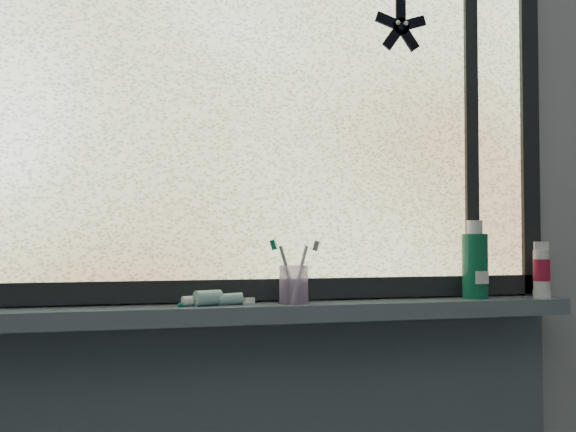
{
  "coord_description": "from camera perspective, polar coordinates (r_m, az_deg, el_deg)",
  "views": [
    {
      "loc": [
        -0.28,
        -0.25,
        1.18
      ],
      "look_at": [
        0.04,
        1.05,
        1.22
      ],
      "focal_mm": 40.0,
      "sensor_mm": 36.0,
      "label": 1
    }
  ],
  "objects": [
    {
      "name": "wall_back",
      "position": [
        1.58,
        -3.82,
        0.8
      ],
      "size": [
        3.0,
        0.01,
        2.5
      ],
      "primitive_type": "cube",
      "color": "#9EA3A8",
      "rests_on": "ground"
    },
    {
      "name": "windowsill",
      "position": [
        1.51,
        -3.34,
        -8.56
      ],
      "size": [
        1.62,
        0.14,
        0.04
      ],
      "primitive_type": "cube",
      "color": "#515F6C",
      "rests_on": "wall_back"
    },
    {
      "name": "window_pane",
      "position": [
        1.59,
        -3.65,
        10.94
      ],
      "size": [
        1.5,
        0.01,
        1.0
      ],
      "primitive_type": "cube",
      "color": "silver",
      "rests_on": "wall_back"
    },
    {
      "name": "frame_bottom",
      "position": [
        1.56,
        -3.66,
        -6.53
      ],
      "size": [
        1.6,
        0.03,
        0.05
      ],
      "primitive_type": "cube",
      "color": "black",
      "rests_on": "windowsill"
    },
    {
      "name": "frame_right",
      "position": [
        1.89,
        20.52,
        9.04
      ],
      "size": [
        0.05,
        0.03,
        1.1
      ],
      "primitive_type": "cube",
      "color": "black",
      "rests_on": "wall_back"
    },
    {
      "name": "frame_mullion",
      "position": [
        1.8,
        15.85,
        9.55
      ],
      "size": [
        0.03,
        0.03,
        1.0
      ],
      "primitive_type": "cube",
      "color": "black",
      "rests_on": "wall_back"
    },
    {
      "name": "starfish_sticker",
      "position": [
        1.75,
        9.99,
        16.26
      ],
      "size": [
        0.15,
        0.02,
        0.15
      ],
      "primitive_type": null,
      "color": "black",
      "rests_on": "window_pane"
    },
    {
      "name": "toothpaste_tube",
      "position": [
        1.48,
        -6.34,
        -7.23
      ],
      "size": [
        0.2,
        0.09,
        0.04
      ],
      "primitive_type": null,
      "rotation": [
        0.0,
        0.0,
        0.29
      ],
      "color": "silver",
      "rests_on": "windowsill"
    },
    {
      "name": "toothbrush_cup",
      "position": [
        1.51,
        0.51,
        -6.11
      ],
      "size": [
        0.09,
        0.09,
        0.09
      ],
      "primitive_type": "cylinder",
      "rotation": [
        0.0,
        0.0,
        -0.39
      ],
      "color": "#D2AFE8",
      "rests_on": "windowsill"
    },
    {
      "name": "toothbrush_lying",
      "position": [
        1.5,
        -6.84,
        -7.59
      ],
      "size": [
        0.2,
        0.08,
        0.01
      ],
      "primitive_type": null,
      "rotation": [
        0.0,
        0.0,
        0.32
      ],
      "color": "#0D7559",
      "rests_on": "windowsill"
    },
    {
      "name": "mouthwash_bottle",
      "position": [
        1.71,
        16.28,
        -3.71
      ],
      "size": [
        0.08,
        0.08,
        0.16
      ],
      "primitive_type": "cylinder",
      "rotation": [
        0.0,
        0.0,
        0.25
      ],
      "color": "#1C9568",
      "rests_on": "windowsill"
    },
    {
      "name": "cream_tube",
      "position": [
        1.8,
        21.6,
        -4.28
      ],
      "size": [
        0.05,
        0.05,
        0.1
      ],
      "primitive_type": "cylinder",
      "rotation": [
        0.0,
        0.0,
        0.32
      ],
      "color": "silver",
      "rests_on": "windowsill"
    }
  ]
}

